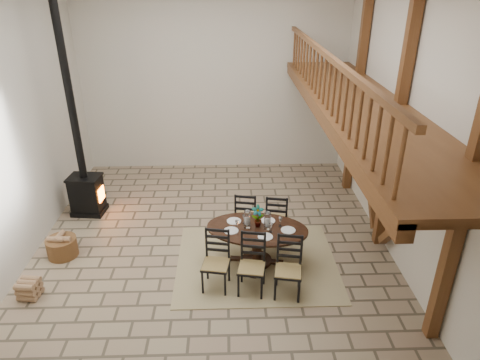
{
  "coord_description": "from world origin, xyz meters",
  "views": [
    {
      "loc": [
        0.32,
        -7.26,
        4.98
      ],
      "look_at": [
        0.57,
        0.4,
        1.26
      ],
      "focal_mm": 32.0,
      "sensor_mm": 36.0,
      "label": 1
    }
  ],
  "objects_px": {
    "wood_stove": "(83,168)",
    "log_basket": "(62,246)",
    "dining_table": "(256,247)",
    "log_stack": "(29,289)"
  },
  "relations": [
    {
      "from": "wood_stove",
      "to": "log_basket",
      "type": "xyz_separation_m",
      "value": [
        -0.05,
        -1.66,
        -0.91
      ]
    },
    {
      "from": "dining_table",
      "to": "log_stack",
      "type": "xyz_separation_m",
      "value": [
        -3.89,
        -0.72,
        -0.25
      ]
    },
    {
      "from": "dining_table",
      "to": "log_stack",
      "type": "bearing_deg",
      "value": -159.26
    },
    {
      "from": "wood_stove",
      "to": "log_stack",
      "type": "height_order",
      "value": "wood_stove"
    },
    {
      "from": "dining_table",
      "to": "log_stack",
      "type": "distance_m",
      "value": 3.97
    },
    {
      "from": "log_basket",
      "to": "log_stack",
      "type": "height_order",
      "value": "log_basket"
    },
    {
      "from": "log_stack",
      "to": "dining_table",
      "type": "bearing_deg",
      "value": 10.49
    },
    {
      "from": "log_stack",
      "to": "log_basket",
      "type": "bearing_deg",
      "value": 82.58
    },
    {
      "from": "dining_table",
      "to": "log_basket",
      "type": "relative_size",
      "value": 3.99
    },
    {
      "from": "dining_table",
      "to": "log_stack",
      "type": "relative_size",
      "value": 6.05
    }
  ]
}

